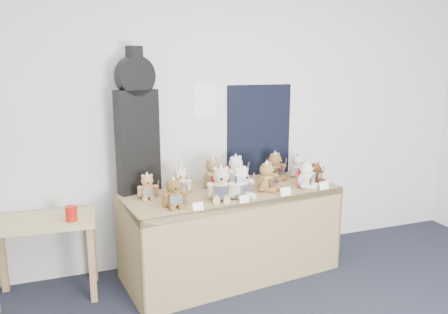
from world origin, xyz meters
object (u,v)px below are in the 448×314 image
object	(u,v)px
red_cup	(71,213)
teddy_back_centre_right	(236,171)
teddy_back_centre_left	(214,174)
teddy_front_end	(316,173)
teddy_front_far_right	(306,176)
teddy_front_left	(221,185)
teddy_back_left	(180,181)
teddy_back_end	(298,167)
teddy_front_far_left	(174,194)
teddy_front_centre	(241,184)
teddy_back_far_left	(147,187)
teddy_front_right	(267,178)
guitar_case	(137,123)
display_table	(235,210)
side_table	(44,234)
teddy_back_right	(275,167)

from	to	relation	value
red_cup	teddy_back_centre_right	size ratio (longest dim) A/B	0.40
teddy_back_centre_left	teddy_front_end	bearing A→B (deg)	-33.41
teddy_front_far_right	teddy_front_left	bearing A→B (deg)	144.51
teddy_front_left	teddy_back_left	distance (m)	0.40
teddy_front_left	teddy_back_end	size ratio (longest dim) A/B	1.30
red_cup	teddy_front_left	xyz separation A→B (m)	(1.15, -0.24, 0.18)
teddy_front_far_left	teddy_back_centre_left	bearing A→B (deg)	39.13
red_cup	teddy_front_centre	world-z (taller)	teddy_front_centre
red_cup	teddy_back_centre_left	size ratio (longest dim) A/B	0.39
teddy_front_far_right	teddy_back_centre_right	xyz separation A→B (m)	(-0.54, 0.33, 0.01)
red_cup	teddy_back_far_left	world-z (taller)	teddy_back_far_left
teddy_front_far_left	teddy_back_centre_right	size ratio (longest dim) A/B	0.88
teddy_front_far_left	teddy_back_far_left	world-z (taller)	teddy_front_far_left
teddy_front_far_left	teddy_back_far_left	distance (m)	0.32
teddy_front_centre	teddy_back_centre_left	size ratio (longest dim) A/B	0.99
teddy_front_right	red_cup	bearing A→B (deg)	140.86
teddy_front_far_left	teddy_back_end	size ratio (longest dim) A/B	1.07
guitar_case	red_cup	size ratio (longest dim) A/B	10.27
teddy_back_centre_left	teddy_back_far_left	size ratio (longest dim) A/B	1.31
teddy_front_end	teddy_back_centre_left	xyz separation A→B (m)	(-0.95, 0.16, 0.04)
teddy_front_far_left	teddy_back_centre_right	bearing A→B (deg)	29.99
teddy_back_end	teddy_front_far_left	bearing A→B (deg)	179.18
red_cup	teddy_front_far_left	bearing A→B (deg)	-20.26
red_cup	teddy_front_centre	distance (m)	1.36
teddy_front_centre	teddy_back_far_left	xyz separation A→B (m)	(-0.73, 0.25, -0.03)
display_table	teddy_back_centre_right	world-z (taller)	teddy_back_centre_right
side_table	teddy_front_far_left	size ratio (longest dim) A/B	3.15
teddy_front_left	teddy_front_far_right	bearing A→B (deg)	21.81
red_cup	teddy_back_centre_left	bearing A→B (deg)	6.64
teddy_back_left	teddy_back_right	xyz separation A→B (m)	(0.96, 0.12, 0.02)
guitar_case	teddy_back_centre_left	distance (m)	0.81
teddy_front_far_left	teddy_back_left	distance (m)	0.37
display_table	guitar_case	size ratio (longest dim) A/B	1.60
guitar_case	teddy_front_centre	distance (m)	1.01
teddy_front_far_left	teddy_back_far_left	bearing A→B (deg)	115.19
teddy_back_left	teddy_back_end	distance (m)	1.22
display_table	teddy_front_end	world-z (taller)	teddy_front_end
guitar_case	teddy_back_centre_left	bearing A→B (deg)	-27.99
teddy_front_right	teddy_back_centre_right	bearing A→B (deg)	85.35
teddy_front_far_left	teddy_front_end	xyz separation A→B (m)	(1.42, 0.26, -0.02)
teddy_front_centre	teddy_back_right	xyz separation A→B (m)	(0.52, 0.43, -0.00)
guitar_case	teddy_back_right	distance (m)	1.37
teddy_front_far_left	teddy_front_left	world-z (taller)	teddy_front_left
teddy_front_centre	teddy_back_centre_right	xyz separation A→B (m)	(0.12, 0.42, -0.00)
teddy_front_far_right	teddy_front_centre	bearing A→B (deg)	146.18
teddy_front_end	teddy_back_centre_left	size ratio (longest dim) A/B	0.70
teddy_back_centre_right	teddy_back_end	size ratio (longest dim) A/B	1.22
display_table	guitar_case	xyz separation A→B (m)	(-0.77, 0.29, 0.77)
teddy_front_far_right	teddy_back_far_left	world-z (taller)	teddy_front_far_right
red_cup	teddy_back_left	world-z (taller)	teddy_back_left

